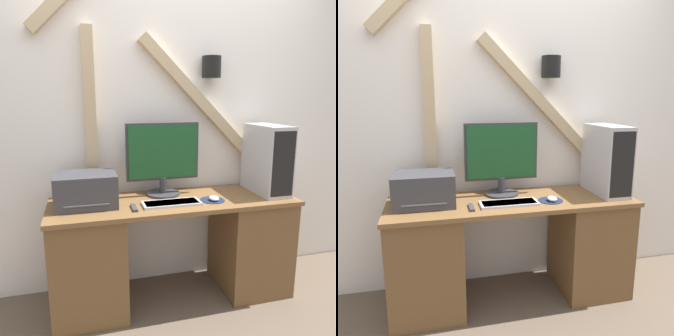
{
  "view_description": "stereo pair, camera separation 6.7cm",
  "coord_description": "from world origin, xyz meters",
  "views": [
    {
      "loc": [
        -0.62,
        -1.85,
        1.47
      ],
      "look_at": [
        -0.05,
        0.28,
        0.99
      ],
      "focal_mm": 35.0,
      "sensor_mm": 36.0,
      "label": 1
    },
    {
      "loc": [
        -0.55,
        -1.86,
        1.47
      ],
      "look_at": [
        -0.05,
        0.28,
        0.99
      ],
      "focal_mm": 35.0,
      "sensor_mm": 36.0,
      "label": 2
    }
  ],
  "objects": [
    {
      "name": "ground_plane",
      "position": [
        0.0,
        0.0,
        0.0
      ],
      "size": [
        12.0,
        12.0,
        0.0
      ],
      "primitive_type": "plane",
      "color": "brown"
    },
    {
      "name": "wall_back",
      "position": [
        -0.0,
        0.61,
        1.36
      ],
      "size": [
        6.4,
        0.19,
        2.7
      ],
      "color": "white",
      "rests_on": "ground_plane"
    },
    {
      "name": "desk",
      "position": [
        0.0,
        0.28,
        0.39
      ],
      "size": [
        1.73,
        0.56,
        0.76
      ],
      "color": "brown",
      "rests_on": "ground_plane"
    },
    {
      "name": "monitor",
      "position": [
        -0.05,
        0.43,
        1.04
      ],
      "size": [
        0.54,
        0.25,
        0.53
      ],
      "color": "#333338",
      "rests_on": "desk"
    },
    {
      "name": "keyboard",
      "position": [
        -0.05,
        0.18,
        0.77
      ],
      "size": [
        0.39,
        0.15,
        0.02
      ],
      "color": "silver",
      "rests_on": "desk"
    },
    {
      "name": "mousepad",
      "position": [
        0.25,
        0.2,
        0.76
      ],
      "size": [
        0.17,
        0.17,
        0.0
      ],
      "color": "#19233D",
      "rests_on": "desk"
    },
    {
      "name": "mouse",
      "position": [
        0.26,
        0.18,
        0.78
      ],
      "size": [
        0.07,
        0.09,
        0.03
      ],
      "color": "silver",
      "rests_on": "mousepad"
    },
    {
      "name": "computer_tower",
      "position": [
        0.72,
        0.29,
        1.01
      ],
      "size": [
        0.19,
        0.43,
        0.51
      ],
      "color": "#B2B2B7",
      "rests_on": "desk"
    },
    {
      "name": "printer",
      "position": [
        -0.6,
        0.31,
        0.87
      ],
      "size": [
        0.4,
        0.31,
        0.22
      ],
      "color": "#38383D",
      "rests_on": "desk"
    },
    {
      "name": "remote_control",
      "position": [
        -0.31,
        0.16,
        0.77
      ],
      "size": [
        0.03,
        0.14,
        0.02
      ],
      "color": "#38383D",
      "rests_on": "desk"
    }
  ]
}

